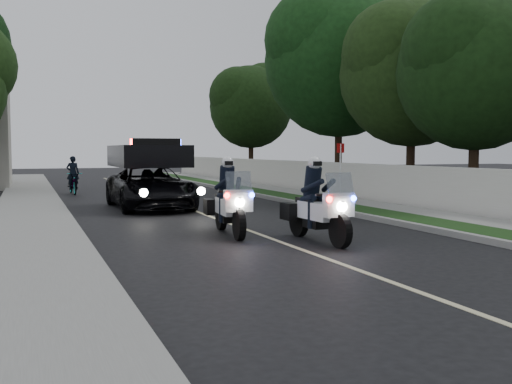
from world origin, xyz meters
TOP-DOWN VIEW (x-y plane):
  - ground at (0.00, 0.00)m, footprint 120.00×120.00m
  - curb_right at (4.10, 10.00)m, footprint 0.20×60.00m
  - grass_verge at (4.80, 10.00)m, footprint 1.20×60.00m
  - sidewalk_right at (6.10, 10.00)m, footprint 1.40×60.00m
  - property_wall at (7.10, 10.00)m, footprint 0.22×60.00m
  - curb_left at (-4.10, 10.00)m, footprint 0.20×60.00m
  - sidewalk_left at (-5.20, 10.00)m, footprint 2.00×60.00m
  - lane_marking at (0.00, 10.00)m, footprint 0.12×50.00m
  - police_moto_left at (-0.68, 4.65)m, footprint 0.97×2.28m
  - police_moto_right at (0.79, 2.90)m, footprint 0.87×2.27m
  - police_suv at (-1.21, 11.63)m, footprint 2.49×5.33m
  - bicycle at (-3.22, 19.61)m, footprint 0.80×1.93m
  - cyclist at (-3.22, 19.61)m, footprint 0.60×0.45m
  - sign_post at (6.00, 11.16)m, footprint 0.44×0.44m
  - tree_right_b at (9.76, 11.93)m, footprint 6.13×6.13m
  - tree_right_c at (9.78, 8.22)m, footprint 6.62×6.62m
  - tree_right_d at (9.34, 17.31)m, footprint 9.75×9.75m
  - tree_right_e at (10.10, 31.64)m, footprint 6.67×6.67m

SIDE VIEW (x-z plane):
  - ground at x=0.00m, z-range 0.00..0.00m
  - police_moto_left at x=-0.68m, z-range -0.94..0.94m
  - police_moto_right at x=0.79m, z-range -0.95..0.95m
  - police_suv at x=-1.21m, z-range -1.29..1.29m
  - bicycle at x=-3.22m, z-range -0.49..0.49m
  - cyclist at x=-3.22m, z-range -0.78..0.78m
  - sign_post at x=6.00m, z-range -1.18..1.18m
  - tree_right_b at x=9.76m, z-range -5.01..5.01m
  - tree_right_c at x=9.78m, z-range -4.65..4.65m
  - tree_right_d at x=9.34m, z-range -6.17..6.17m
  - tree_right_e at x=10.10m, z-range -4.99..4.99m
  - lane_marking at x=0.00m, z-range 0.00..0.01m
  - curb_right at x=4.10m, z-range 0.00..0.15m
  - curb_left at x=-4.10m, z-range 0.00..0.15m
  - grass_verge at x=4.80m, z-range 0.00..0.16m
  - sidewalk_right at x=6.10m, z-range 0.00..0.16m
  - sidewalk_left at x=-5.20m, z-range 0.00..0.16m
  - property_wall at x=7.10m, z-range 0.00..1.50m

